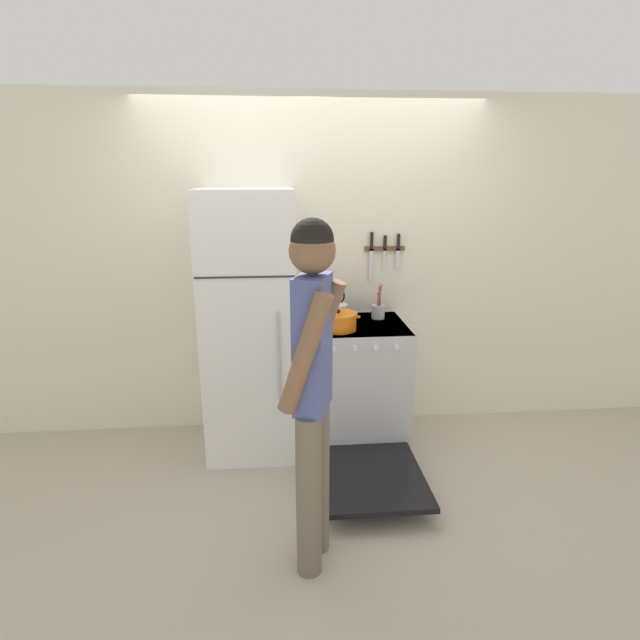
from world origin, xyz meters
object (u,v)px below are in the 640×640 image
Objects in this scene: refrigerator at (250,325)px; person at (313,381)px; stove_range at (357,385)px; dutch_oven_pot at (338,321)px; utensil_jar at (378,310)px; tea_kettle at (336,309)px.

refrigerator is 1.05× the size of person.
stove_range is at bearing -1.91° from refrigerator.
dutch_oven_pot is (0.62, -0.12, 0.05)m from refrigerator.
refrigerator is 1.28m from person.
utensil_jar is 0.15× the size of person.
stove_range is 0.59m from utensil_jar.
person is at bearing -73.66° from refrigerator.
stove_range is at bearing -135.56° from utensil_jar.
tea_kettle is (-0.15, 0.17, 0.55)m from stove_range.
stove_range is 0.56m from dutch_oven_pot.
person is (-0.59, -1.37, 0.03)m from utensil_jar.
refrigerator reaches higher than dutch_oven_pot.
refrigerator reaches higher than tea_kettle.
utensil_jar is (0.32, 0.01, -0.02)m from tea_kettle.
tea_kettle is (0.01, 0.26, 0.02)m from dutch_oven_pot.
tea_kettle is 0.14× the size of person.
utensil_jar is at bearing 38.16° from dutch_oven_pot.
dutch_oven_pot is at bearing 5.52° from person.
dutch_oven_pot is at bearing -150.36° from stove_range.
tea_kettle is at bearing 131.13° from stove_range.
person is (-0.26, -1.11, 0.03)m from dutch_oven_pot.
tea_kettle is 1.39m from person.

